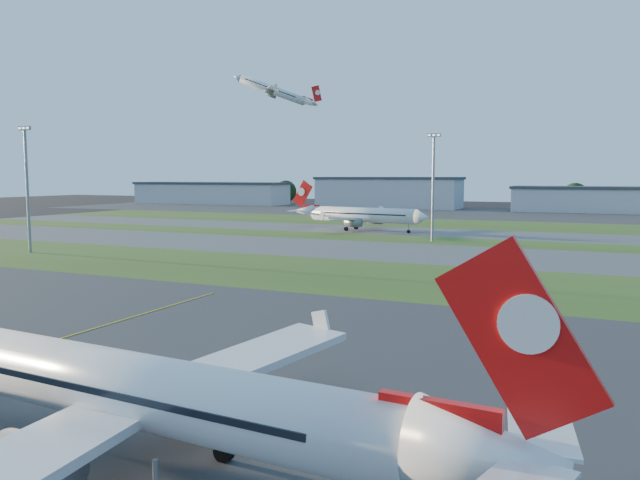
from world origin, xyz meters
The scene contains 19 objects.
grass_strip_a centered at (0.00, 52.00, 0.01)m, with size 300.00×34.00×0.01m, color #36521B.
taxiway_a centered at (0.00, 85.00, 0.01)m, with size 300.00×32.00×0.01m, color #515154.
grass_strip_b centered at (0.00, 110.00, 0.01)m, with size 300.00×18.00×0.01m, color #36521B.
taxiway_b centered at (0.00, 132.00, 0.01)m, with size 300.00×26.00×0.01m, color #515154.
grass_strip_c centered at (0.00, 165.00, 0.01)m, with size 300.00×40.00×0.01m, color #36521B.
apron_far centered at (0.00, 225.00, 0.01)m, with size 400.00×80.00×0.01m, color #333335.
yellow_line centered at (5.00, 0.00, 0.00)m, with size 0.25×60.00×0.02m, color gold.
airliner_parked centered at (30.55, -13.82, 4.24)m, with size 38.68×32.77×12.07m.
airliner_taxiing centered at (-10.86, 128.26, 4.52)m, with size 41.10×34.63×12.87m.
airliner_departing centered at (-79.68, 201.48, 52.47)m, with size 33.98×28.90×11.28m.
light_mast_west centered at (-55.00, 52.00, 14.81)m, with size 3.20×0.70×25.80m.
light_mast_centre centered at (15.00, 108.00, 14.81)m, with size 3.20×0.70×25.80m.
hangar_far_west centered at (-150.00, 255.00, 6.14)m, with size 91.80×23.00×12.20m.
hangar_west centered at (-45.00, 255.00, 7.64)m, with size 71.40×23.00×15.20m.
hangar_east centered at (55.00, 255.00, 5.64)m, with size 81.60×23.00×11.20m.
tree_far_west centered at (-190.00, 268.00, 6.49)m, with size 11.00×11.00×12.00m.
tree_west centered at (-110.00, 270.00, 7.14)m, with size 12.10×12.10×13.20m.
tree_mid_west centered at (-20.00, 266.00, 5.84)m, with size 9.90×9.90×10.80m.
tree_mid_east centered at (40.00, 269.00, 6.81)m, with size 11.55×11.55×12.60m.
Camera 1 is at (52.59, -39.23, 15.82)m, focal length 35.00 mm.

